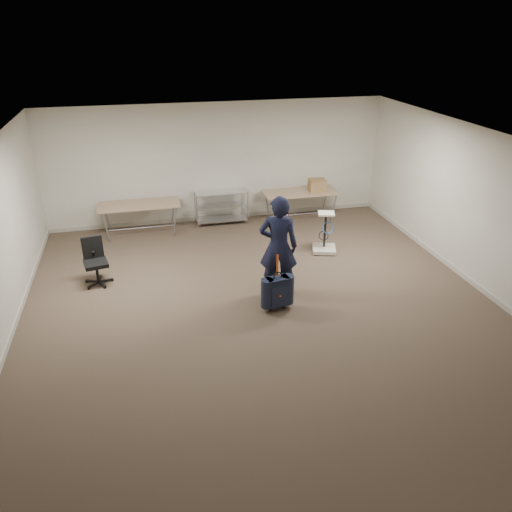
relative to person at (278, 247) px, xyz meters
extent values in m
plane|color=#49372C|center=(-0.39, -0.59, -0.92)|extent=(9.00, 9.00, 0.00)
plane|color=beige|center=(-0.39, 3.91, 0.48)|extent=(8.00, 0.00, 8.00)
plane|color=beige|center=(-0.39, -5.09, 0.48)|extent=(8.00, 0.00, 8.00)
plane|color=beige|center=(3.61, -0.59, 0.48)|extent=(0.00, 9.00, 9.00)
plane|color=white|center=(-0.39, -0.59, 1.88)|extent=(8.00, 8.00, 0.00)
cube|color=#BBB7A8|center=(-0.39, 3.90, -0.87)|extent=(8.00, 0.02, 0.10)
cube|color=#BBB7A8|center=(-4.38, -0.59, -0.87)|extent=(0.02, 9.00, 0.10)
cube|color=#BBB7A8|center=(3.60, -0.59, -0.87)|extent=(0.02, 9.00, 0.10)
cube|color=#9E8161|center=(-2.29, 3.36, -0.20)|extent=(1.80, 0.75, 0.03)
cylinder|color=gray|center=(-2.29, 3.36, -0.77)|extent=(1.50, 0.02, 0.02)
cylinder|color=gray|center=(-3.04, 3.06, -0.57)|extent=(0.13, 0.04, 0.69)
cylinder|color=gray|center=(-1.54, 3.06, -0.57)|extent=(0.13, 0.04, 0.69)
cylinder|color=gray|center=(-3.04, 3.66, -0.57)|extent=(0.13, 0.04, 0.69)
cylinder|color=gray|center=(-1.54, 3.66, -0.57)|extent=(0.13, 0.04, 0.69)
cube|color=#9E8161|center=(1.51, 3.36, -0.20)|extent=(1.80, 0.75, 0.03)
cylinder|color=gray|center=(1.51, 3.36, -0.77)|extent=(1.50, 0.02, 0.02)
cylinder|color=gray|center=(0.76, 3.06, -0.57)|extent=(0.13, 0.04, 0.69)
cylinder|color=gray|center=(2.26, 3.06, -0.57)|extent=(0.13, 0.04, 0.69)
cylinder|color=gray|center=(0.76, 3.66, -0.57)|extent=(0.13, 0.04, 0.69)
cylinder|color=gray|center=(2.26, 3.66, -0.57)|extent=(0.13, 0.04, 0.69)
cylinder|color=silver|center=(-0.99, 3.38, -0.52)|extent=(0.02, 0.02, 0.80)
cylinder|color=silver|center=(0.21, 3.38, -0.52)|extent=(0.02, 0.02, 0.80)
cylinder|color=silver|center=(-0.99, 3.83, -0.52)|extent=(0.02, 0.02, 0.80)
cylinder|color=silver|center=(0.21, 3.83, -0.52)|extent=(0.02, 0.02, 0.80)
cube|color=silver|center=(-0.39, 3.61, -0.82)|extent=(1.20, 0.45, 0.02)
cube|color=silver|center=(-0.39, 3.61, -0.47)|extent=(1.20, 0.45, 0.02)
cube|color=silver|center=(-0.39, 3.61, -0.14)|extent=(1.20, 0.45, 0.01)
imported|color=black|center=(0.00, 0.00, 0.00)|extent=(0.77, 0.62, 1.83)
cube|color=black|center=(-0.16, -0.55, -0.56)|extent=(0.40, 0.27, 0.51)
cube|color=black|center=(-0.16, -0.53, -0.83)|extent=(0.36, 0.20, 0.03)
cylinder|color=black|center=(-0.28, -0.56, -0.88)|extent=(0.03, 0.07, 0.07)
cylinder|color=black|center=(-0.04, -0.53, -0.88)|extent=(0.03, 0.07, 0.07)
torus|color=black|center=(-0.16, -0.55, -0.28)|extent=(0.16, 0.05, 0.16)
cube|color=#FF590D|center=(-0.16, -0.53, -0.09)|extent=(0.03, 0.01, 0.39)
cylinder|color=black|center=(-3.15, 1.11, -0.88)|extent=(0.53, 0.53, 0.08)
cylinder|color=black|center=(-3.15, 1.11, -0.69)|extent=(0.05, 0.05, 0.36)
cube|color=black|center=(-3.15, 1.11, -0.50)|extent=(0.48, 0.48, 0.07)
cube|color=black|center=(-3.19, 1.30, -0.25)|extent=(0.38, 0.12, 0.43)
cube|color=#EBE8CA|center=(1.44, 1.49, -0.86)|extent=(0.60, 0.60, 0.08)
cylinder|color=black|center=(1.25, 1.29, -0.90)|extent=(0.06, 0.06, 0.04)
cylinder|color=black|center=(1.44, 1.53, -0.44)|extent=(0.05, 0.05, 0.76)
cube|color=#EBE8CA|center=(1.44, 1.49, -0.06)|extent=(0.41, 0.37, 0.04)
torus|color=blue|center=(1.49, 1.41, -0.34)|extent=(0.26, 0.17, 0.23)
cube|color=olive|center=(1.89, 3.30, -0.04)|extent=(0.40, 0.31, 0.29)
camera|label=1|loc=(-2.19, -7.53, 3.55)|focal=35.00mm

